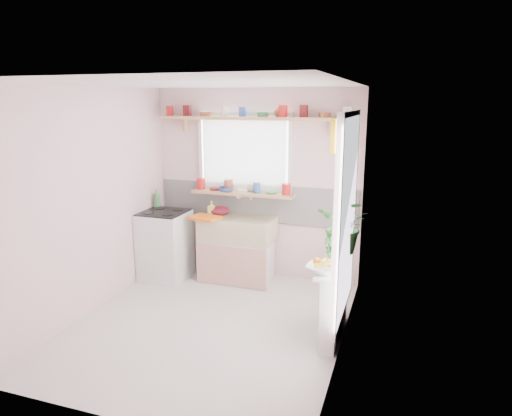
% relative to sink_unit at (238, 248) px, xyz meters
% --- Properties ---
extents(room, '(3.20, 3.20, 3.20)m').
position_rel_sink_unit_xyz_m(room, '(0.81, -0.43, 0.94)').
color(room, silver).
rests_on(room, ground).
extents(sink_unit, '(0.95, 0.65, 1.11)m').
position_rel_sink_unit_xyz_m(sink_unit, '(0.00, 0.00, 0.00)').
color(sink_unit, white).
rests_on(sink_unit, ground).
extents(cooker, '(0.58, 0.58, 0.93)m').
position_rel_sink_unit_xyz_m(cooker, '(-0.95, -0.24, 0.03)').
color(cooker, white).
rests_on(cooker, ground).
extents(radiator_ledge, '(0.22, 0.95, 0.78)m').
position_rel_sink_unit_xyz_m(radiator_ledge, '(1.45, -1.09, -0.03)').
color(radiator_ledge, white).
rests_on(radiator_ledge, ground).
extents(windowsill, '(1.40, 0.22, 0.04)m').
position_rel_sink_unit_xyz_m(windowsill, '(-0.00, 0.19, 0.71)').
color(windowsill, tan).
rests_on(windowsill, room).
extents(pine_shelf, '(2.52, 0.24, 0.04)m').
position_rel_sink_unit_xyz_m(pine_shelf, '(0.15, 0.18, 1.69)').
color(pine_shelf, tan).
rests_on(pine_shelf, room).
extents(shelf_crockery, '(2.47, 0.11, 0.12)m').
position_rel_sink_unit_xyz_m(shelf_crockery, '(0.13, 0.18, 1.76)').
color(shelf_crockery, red).
rests_on(shelf_crockery, pine_shelf).
extents(sill_crockery, '(1.35, 0.11, 0.12)m').
position_rel_sink_unit_xyz_m(sill_crockery, '(-0.02, 0.19, 0.78)').
color(sill_crockery, red).
rests_on(sill_crockery, windowsill).
extents(dish_tray, '(0.42, 0.35, 0.04)m').
position_rel_sink_unit_xyz_m(dish_tray, '(-0.38, -0.19, 0.44)').
color(dish_tray, orange).
rests_on(dish_tray, sink_unit).
extents(colander, '(0.33, 0.33, 0.12)m').
position_rel_sink_unit_xyz_m(colander, '(-0.28, 0.07, 0.48)').
color(colander, maroon).
rests_on(colander, sink_unit).
extents(jade_plant, '(0.64, 0.59, 0.60)m').
position_rel_sink_unit_xyz_m(jade_plant, '(1.48, -0.75, 0.64)').
color(jade_plant, '#336C2B').
rests_on(jade_plant, radiator_ledge).
extents(fruit_bowl, '(0.32, 0.32, 0.07)m').
position_rel_sink_unit_xyz_m(fruit_bowl, '(1.36, -1.39, 0.38)').
color(fruit_bowl, silver).
rests_on(fruit_bowl, radiator_ledge).
extents(herb_pot, '(0.13, 0.10, 0.23)m').
position_rel_sink_unit_xyz_m(herb_pot, '(1.36, -0.96, 0.46)').
color(herb_pot, '#255C25').
rests_on(herb_pot, radiator_ledge).
extents(soap_bottle_sink, '(0.09, 0.09, 0.19)m').
position_rel_sink_unit_xyz_m(soap_bottle_sink, '(-0.38, 0.02, 0.51)').
color(soap_bottle_sink, '#E5E266').
rests_on(soap_bottle_sink, sink_unit).
extents(sill_cup, '(0.16, 0.16, 0.10)m').
position_rel_sink_unit_xyz_m(sill_cup, '(0.12, 0.25, 0.78)').
color(sill_cup, beige).
rests_on(sill_cup, windowsill).
extents(sill_bowl, '(0.21, 0.21, 0.06)m').
position_rel_sink_unit_xyz_m(sill_bowl, '(-0.22, 0.13, 0.76)').
color(sill_bowl, '#30499C').
rests_on(sill_bowl, windowsill).
extents(shelf_vase, '(0.18, 0.18, 0.15)m').
position_rel_sink_unit_xyz_m(shelf_vase, '(0.48, 0.24, 1.78)').
color(shelf_vase, brown).
rests_on(shelf_vase, pine_shelf).
extents(cooker_bottle, '(0.09, 0.09, 0.24)m').
position_rel_sink_unit_xyz_m(cooker_bottle, '(-1.17, -0.02, 0.60)').
color(cooker_bottle, '#418346').
rests_on(cooker_bottle, cooker).
extents(fruit, '(0.20, 0.14, 0.10)m').
position_rel_sink_unit_xyz_m(fruit, '(1.37, -1.38, 0.44)').
color(fruit, orange).
rests_on(fruit, fruit_bowl).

